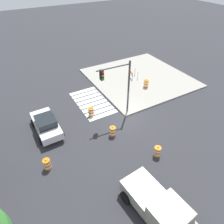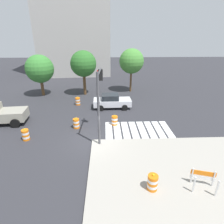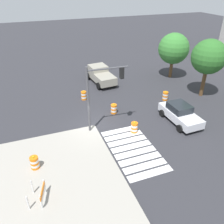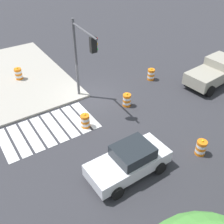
{
  "view_description": "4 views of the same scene",
  "coord_description": "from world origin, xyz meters",
  "px_view_note": "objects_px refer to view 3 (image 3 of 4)",
  "views": [
    {
      "loc": [
        -12.89,
        8.88,
        12.77
      ],
      "look_at": [
        0.54,
        1.23,
        0.76
      ],
      "focal_mm": 32.23,
      "sensor_mm": 36.0,
      "label": 1
    },
    {
      "loc": [
        1.1,
        -12.67,
        7.87
      ],
      "look_at": [
        1.69,
        2.82,
        1.34
      ],
      "focal_mm": 29.34,
      "sensor_mm": 36.0,
      "label": 2
    },
    {
      "loc": [
        16.07,
        -4.45,
        11.16
      ],
      "look_at": [
        0.51,
        1.4,
        1.45
      ],
      "focal_mm": 36.94,
      "sensor_mm": 36.0,
      "label": 3
    },
    {
      "loc": [
        7.71,
        14.68,
        10.79
      ],
      "look_at": [
        0.16,
        3.16,
        0.62
      ],
      "focal_mm": 43.02,
      "sensor_mm": 36.0,
      "label": 4
    }
  ],
  "objects_px": {
    "sports_car": "(180,113)",
    "traffic_barrel_median_near": "(134,127)",
    "pickup_truck": "(100,74)",
    "traffic_barrel_on_sidewalk": "(35,163)",
    "traffic_barrel_near_corner": "(84,95)",
    "construction_barricade": "(40,193)",
    "traffic_barrel_crosswalk_end": "(165,96)",
    "street_tree_streetside_near": "(174,49)",
    "street_tree_streetside_mid": "(209,57)",
    "traffic_light_pole": "(102,87)",
    "traffic_barrel_median_far": "(114,109)"
  },
  "relations": [
    {
      "from": "traffic_barrel_crosswalk_end",
      "to": "traffic_barrel_on_sidewalk",
      "type": "bearing_deg",
      "value": -66.92
    },
    {
      "from": "street_tree_streetside_near",
      "to": "construction_barricade",
      "type": "bearing_deg",
      "value": -51.56
    },
    {
      "from": "traffic_barrel_near_corner",
      "to": "traffic_barrel_on_sidewalk",
      "type": "xyz_separation_m",
      "value": [
        8.93,
        -5.66,
        0.15
      ]
    },
    {
      "from": "traffic_barrel_near_corner",
      "to": "traffic_barrel_on_sidewalk",
      "type": "bearing_deg",
      "value": -32.36
    },
    {
      "from": "street_tree_streetside_mid",
      "to": "traffic_light_pole",
      "type": "bearing_deg",
      "value": -78.66
    },
    {
      "from": "pickup_truck",
      "to": "construction_barricade",
      "type": "height_order",
      "value": "pickup_truck"
    },
    {
      "from": "traffic_barrel_on_sidewalk",
      "to": "pickup_truck",
      "type": "bearing_deg",
      "value": 145.82
    },
    {
      "from": "pickup_truck",
      "to": "traffic_barrel_on_sidewalk",
      "type": "relative_size",
      "value": 5.2
    },
    {
      "from": "traffic_barrel_median_far",
      "to": "traffic_light_pole",
      "type": "xyz_separation_m",
      "value": [
        2.23,
        -1.83,
        3.46
      ]
    },
    {
      "from": "traffic_light_pole",
      "to": "traffic_barrel_on_sidewalk",
      "type": "bearing_deg",
      "value": -63.13
    },
    {
      "from": "street_tree_streetside_mid",
      "to": "traffic_barrel_median_far",
      "type": "bearing_deg",
      "value": -88.87
    },
    {
      "from": "traffic_barrel_on_sidewalk",
      "to": "traffic_light_pole",
      "type": "distance_m",
      "value": 7.25
    },
    {
      "from": "traffic_barrel_median_near",
      "to": "street_tree_streetside_near",
      "type": "distance_m",
      "value": 14.01
    },
    {
      "from": "pickup_truck",
      "to": "traffic_barrel_median_far",
      "type": "height_order",
      "value": "pickup_truck"
    },
    {
      "from": "traffic_barrel_near_corner",
      "to": "traffic_light_pole",
      "type": "bearing_deg",
      "value": 0.92
    },
    {
      "from": "traffic_barrel_crosswalk_end",
      "to": "traffic_barrel_near_corner",
      "type": "bearing_deg",
      "value": -111.36
    },
    {
      "from": "sports_car",
      "to": "traffic_barrel_crosswalk_end",
      "type": "height_order",
      "value": "sports_car"
    },
    {
      "from": "street_tree_streetside_near",
      "to": "sports_car",
      "type": "bearing_deg",
      "value": -28.78
    },
    {
      "from": "traffic_barrel_median_far",
      "to": "pickup_truck",
      "type": "bearing_deg",
      "value": 171.54
    },
    {
      "from": "traffic_barrel_crosswalk_end",
      "to": "pickup_truck",
      "type": "bearing_deg",
      "value": -145.2
    },
    {
      "from": "pickup_truck",
      "to": "traffic_barrel_near_corner",
      "type": "distance_m",
      "value": 5.02
    },
    {
      "from": "traffic_barrel_near_corner",
      "to": "construction_barricade",
      "type": "relative_size",
      "value": 0.73
    },
    {
      "from": "traffic_barrel_on_sidewalk",
      "to": "street_tree_streetside_near",
      "type": "height_order",
      "value": "street_tree_streetside_near"
    },
    {
      "from": "sports_car",
      "to": "traffic_light_pole",
      "type": "distance_m",
      "value": 7.55
    },
    {
      "from": "pickup_truck",
      "to": "traffic_barrel_median_far",
      "type": "bearing_deg",
      "value": -8.46
    },
    {
      "from": "traffic_light_pole",
      "to": "street_tree_streetside_mid",
      "type": "distance_m",
      "value": 12.38
    },
    {
      "from": "street_tree_streetside_near",
      "to": "street_tree_streetside_mid",
      "type": "relative_size",
      "value": 0.92
    },
    {
      "from": "traffic_barrel_near_corner",
      "to": "traffic_barrel_median_far",
      "type": "distance_m",
      "value": 4.25
    },
    {
      "from": "construction_barricade",
      "to": "traffic_barrel_median_far",
      "type": "bearing_deg",
      "value": 136.68
    },
    {
      "from": "construction_barricade",
      "to": "street_tree_streetside_near",
      "type": "height_order",
      "value": "street_tree_streetside_near"
    },
    {
      "from": "traffic_barrel_near_corner",
      "to": "traffic_barrel_median_far",
      "type": "bearing_deg",
      "value": 27.0
    },
    {
      "from": "sports_car",
      "to": "pickup_truck",
      "type": "distance_m",
      "value": 11.77
    },
    {
      "from": "street_tree_streetside_near",
      "to": "pickup_truck",
      "type": "bearing_deg",
      "value": -100.35
    },
    {
      "from": "traffic_barrel_median_near",
      "to": "traffic_light_pole",
      "type": "xyz_separation_m",
      "value": [
        -1.3,
        -2.31,
        3.46
      ]
    },
    {
      "from": "traffic_barrel_on_sidewalk",
      "to": "traffic_light_pole",
      "type": "height_order",
      "value": "traffic_light_pole"
    },
    {
      "from": "street_tree_streetside_mid",
      "to": "traffic_barrel_near_corner",
      "type": "bearing_deg",
      "value": -106.32
    },
    {
      "from": "street_tree_streetside_mid",
      "to": "street_tree_streetside_near",
      "type": "bearing_deg",
      "value": -178.67
    },
    {
      "from": "traffic_light_pole",
      "to": "traffic_barrel_median_near",
      "type": "bearing_deg",
      "value": 60.65
    },
    {
      "from": "sports_car",
      "to": "pickup_truck",
      "type": "xyz_separation_m",
      "value": [
        -11.14,
        -3.8,
        0.16
      ]
    },
    {
      "from": "traffic_barrel_median_near",
      "to": "construction_barricade",
      "type": "relative_size",
      "value": 0.73
    },
    {
      "from": "traffic_barrel_median_near",
      "to": "construction_barricade",
      "type": "height_order",
      "value": "construction_barricade"
    },
    {
      "from": "pickup_truck",
      "to": "traffic_barrel_median_far",
      "type": "relative_size",
      "value": 5.2
    },
    {
      "from": "street_tree_streetside_near",
      "to": "street_tree_streetside_mid",
      "type": "bearing_deg",
      "value": 1.33
    },
    {
      "from": "sports_car",
      "to": "traffic_barrel_on_sidewalk",
      "type": "xyz_separation_m",
      "value": [
        1.72,
        -12.53,
        -0.21
      ]
    },
    {
      "from": "traffic_barrel_on_sidewalk",
      "to": "construction_barricade",
      "type": "relative_size",
      "value": 0.73
    },
    {
      "from": "sports_car",
      "to": "traffic_barrel_median_far",
      "type": "height_order",
      "value": "sports_car"
    },
    {
      "from": "traffic_barrel_on_sidewalk",
      "to": "traffic_barrel_median_far",
      "type": "bearing_deg",
      "value": 124.15
    },
    {
      "from": "traffic_barrel_median_near",
      "to": "construction_barricade",
      "type": "distance_m",
      "value": 9.11
    },
    {
      "from": "sports_car",
      "to": "traffic_barrel_median_near",
      "type": "bearing_deg",
      "value": -88.71
    },
    {
      "from": "pickup_truck",
      "to": "street_tree_streetside_near",
      "type": "height_order",
      "value": "street_tree_streetside_near"
    }
  ]
}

